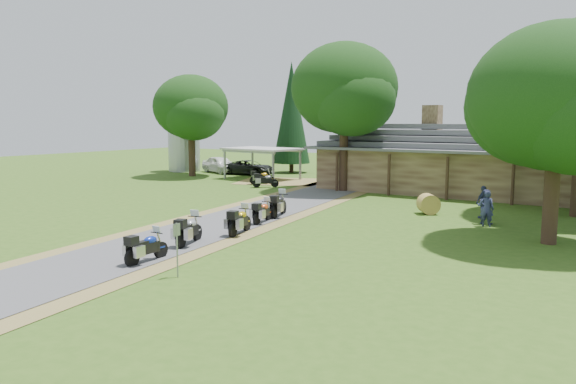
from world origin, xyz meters
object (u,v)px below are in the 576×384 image
Objects in this scene: hay_bale at (428,204)px; motorcycle_row_d at (263,211)px; lodge at (468,158)px; car_dark_suv at (249,164)px; motorcycle_row_e at (279,204)px; motorcycle_row_c at (240,220)px; carport at (262,164)px; motorcycle_carport_a at (262,177)px; motorcycle_row_a at (147,246)px; car_white_sedan at (220,162)px; motorcycle_row_b at (189,229)px; silo at (184,139)px; motorcycle_carport_b at (266,180)px.

motorcycle_row_d is at bearing -129.90° from hay_bale.
motorcycle_row_d reaches higher than hay_bale.
lodge reaches higher than car_dark_suv.
car_dark_suv is 23.26m from motorcycle_row_e.
motorcycle_row_c is 2.93m from motorcycle_row_d.
lodge is 20.90m from car_dark_suv.
lodge is 3.43× the size of carport.
motorcycle_carport_a is (-10.03, 13.77, 0.00)m from motorcycle_row_d.
carport reaches higher than motorcycle_row_a.
motorcycle_row_d is (-5.11, -17.59, -1.84)m from lodge.
car_white_sedan is at bearing 165.84° from carport.
motorcycle_row_e is at bearing 5.65° from motorcycle_row_a.
car_dark_suv reaches higher than motorcycle_row_d.
motorcycle_carport_a is at bearing 10.36° from motorcycle_row_b.
motorcycle_carport_a is (-15.13, -3.82, -1.84)m from lodge.
lodge is 10.93× the size of motorcycle_row_b.
motorcycle_row_b is 1.09× the size of motorcycle_carport_a.
car_white_sedan is 10.84m from motorcycle_carport_a.
car_dark_suv is at bearing -69.50° from car_white_sedan.
motorcycle_row_a is at bearing 176.32° from motorcycle_row_d.
carport reaches higher than car_dark_suv.
motorcycle_row_d is (23.43, -18.93, -2.57)m from silo.
motorcycle_row_c reaches higher than motorcycle_row_d.
lodge reaches higher than motorcycle_row_c.
motorcycle_row_c is 1.77× the size of hay_bale.
motorcycle_row_a is at bearing -98.65° from lodge.
silo is at bearing 115.08° from motorcycle_carport_b.
motorcycle_row_a is at bearing -48.34° from silo.
motorcycle_row_e is (11.96, -14.96, -0.66)m from carport.
motorcycle_row_d is at bearing -14.03° from motorcycle_row_b.
motorcycle_carport_a is 1.02× the size of motorcycle_carport_b.
motorcycle_row_b is 5.68m from motorcycle_row_d.
hay_bale is (0.88, -10.43, -1.90)m from lodge.
car_dark_suv is at bearing 27.76° from motorcycle_row_d.
motorcycle_row_a is (16.77, -28.16, -0.40)m from car_dark_suv.
motorcycle_carport_a is at bearing -141.21° from car_dark_suv.
motorcycle_row_b is at bearing -121.75° from car_white_sedan.
motorcycle_row_a is at bearing 176.13° from motorcycle_row_b.
lodge is at bearing -2.67° from silo.
car_dark_suv is 4.85× the size of hay_bale.
lodge is at bearing -100.97° from car_dark_suv.
motorcycle_row_d reaches higher than motorcycle_carport_b.
motorcycle_row_b is (12.70, -22.60, -0.68)m from carport.
motorcycle_row_e is 15.24m from motorcycle_carport_a.
motorcycle_row_d is 17.03m from motorcycle_carport_a.
motorcycle_row_c is (16.44, -22.32, -0.36)m from car_dark_suv.
motorcycle_carport_b is at bearing -24.36° from silo.
carport is 3.47× the size of motorcycle_row_a.
hay_bale is at bearing -95.73° from car_white_sedan.
silo is (-28.53, 1.33, 0.73)m from lodge.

